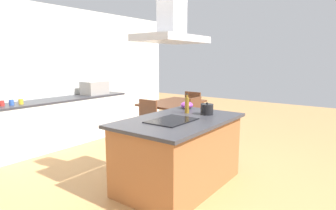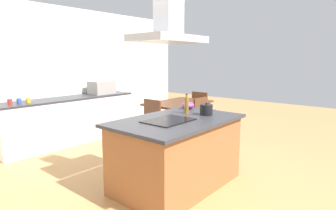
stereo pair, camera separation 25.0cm
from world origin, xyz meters
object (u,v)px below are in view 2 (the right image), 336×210
object	(u,v)px
tea_kettle	(206,110)
chair_at_right_end	(202,108)
countertop_microwave	(102,87)
olive_oil_bottle	(187,105)
coffee_mug_red	(10,102)
coffee_mug_blue	(19,101)
chair_facing_island	(204,117)
dining_table	(178,106)
range_hood	(169,20)
cooktop	(169,120)
coffee_mug_yellow	(28,100)
chair_at_left_end	(149,120)
mixing_bowl	(188,105)

from	to	relation	value
tea_kettle	chair_at_right_end	world-z (taller)	tea_kettle
countertop_microwave	chair_at_right_end	distance (m)	2.38
olive_oil_bottle	countertop_microwave	bearing A→B (deg)	77.69
chair_at_right_end	coffee_mug_red	bearing A→B (deg)	159.72
coffee_mug_blue	chair_facing_island	xyz separation A→B (m)	(2.69, -2.02, -0.44)
dining_table	range_hood	xyz separation A→B (m)	(-2.07, -1.48, 1.43)
dining_table	chair_facing_island	size ratio (longest dim) A/B	1.57
cooktop	range_hood	distance (m)	1.20
coffee_mug_red	coffee_mug_yellow	size ratio (longest dim) A/B	1.00
olive_oil_bottle	countertop_microwave	distance (m)	2.82
chair_at_left_end	range_hood	world-z (taller)	range_hood
coffee_mug_yellow	chair_at_left_end	world-z (taller)	coffee_mug_yellow
olive_oil_bottle	chair_at_left_end	xyz separation A→B (m)	(0.62, 1.35, -0.51)
olive_oil_bottle	range_hood	xyz separation A→B (m)	(-0.54, -0.13, 1.08)
mixing_bowl	coffee_mug_yellow	size ratio (longest dim) A/B	2.14
coffee_mug_blue	coffee_mug_yellow	size ratio (longest dim) A/B	1.00
tea_kettle	chair_at_right_end	xyz separation A→B (m)	(2.37, 1.62, -0.47)
cooktop	olive_oil_bottle	bearing A→B (deg)	13.29
countertop_microwave	coffee_mug_red	xyz separation A→B (m)	(-1.89, -0.02, -0.09)
coffee_mug_red	dining_table	xyz separation A→B (m)	(2.82, -1.38, -0.28)
mixing_bowl	olive_oil_bottle	bearing A→B (deg)	-146.86
coffee_mug_red	coffee_mug_blue	xyz separation A→B (m)	(0.13, -0.03, 0.00)
chair_facing_island	range_hood	xyz separation A→B (m)	(-2.07, -0.81, 1.59)
tea_kettle	chair_at_left_end	world-z (taller)	tea_kettle
cooktop	dining_table	xyz separation A→B (m)	(2.07, 1.48, -0.24)
cooktop	dining_table	bearing A→B (deg)	35.45
chair_at_left_end	olive_oil_bottle	bearing A→B (deg)	-114.60
coffee_mug_yellow	range_hood	xyz separation A→B (m)	(0.47, -2.80, 1.16)
chair_at_left_end	cooktop	bearing A→B (deg)	-128.13
coffee_mug_blue	coffee_mug_yellow	distance (m)	0.15
countertop_microwave	mixing_bowl	bearing A→B (deg)	-96.41
countertop_microwave	dining_table	distance (m)	1.73
countertop_microwave	range_hood	distance (m)	3.28
chair_at_right_end	chair_facing_island	bearing A→B (deg)	-143.99
tea_kettle	mixing_bowl	size ratio (longest dim) A/B	1.18
cooktop	coffee_mug_red	size ratio (longest dim) A/B	6.67
tea_kettle	coffee_mug_blue	distance (m)	3.22
countertop_microwave	chair_at_left_end	size ratio (longest dim) A/B	0.56
dining_table	chair_at_right_end	distance (m)	0.93
dining_table	chair_facing_island	world-z (taller)	chair_facing_island
tea_kettle	dining_table	bearing A→B (deg)	48.23
olive_oil_bottle	coffee_mug_blue	xyz separation A→B (m)	(-1.16, 2.70, -0.07)
chair_facing_island	chair_at_right_end	xyz separation A→B (m)	(0.92, 0.67, 0.00)
coffee_mug_yellow	countertop_microwave	bearing A→B (deg)	2.71
chair_facing_island	mixing_bowl	bearing A→B (deg)	-158.56
cooktop	chair_facing_island	size ratio (longest dim) A/B	0.67
coffee_mug_blue	dining_table	distance (m)	3.02
countertop_microwave	chair_facing_island	bearing A→B (deg)	-65.74
tea_kettle	coffee_mug_yellow	world-z (taller)	tea_kettle
olive_oil_bottle	chair_facing_island	bearing A→B (deg)	24.04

